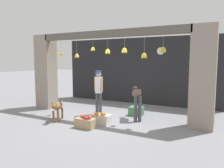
{
  "coord_description": "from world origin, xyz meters",
  "views": [
    {
      "loc": [
        3.67,
        -6.55,
        2.02
      ],
      "look_at": [
        0.0,
        0.44,
        1.15
      ],
      "focal_mm": 35.0,
      "sensor_mm": 36.0,
      "label": 1
    }
  ],
  "objects_px": {
    "shopkeeper": "(99,89)",
    "water_bottle": "(83,119)",
    "fruit_crate_apples": "(85,122)",
    "fruit_crate_oranges": "(102,119)",
    "worker_stooping": "(137,99)",
    "wall_clock": "(161,51)",
    "produce_box_green": "(136,111)",
    "dog": "(57,107)"
  },
  "relations": [
    {
      "from": "dog",
      "to": "shopkeeper",
      "type": "distance_m",
      "value": 1.65
    },
    {
      "from": "fruit_crate_apples",
      "to": "water_bottle",
      "type": "distance_m",
      "value": 0.5
    },
    {
      "from": "shopkeeper",
      "to": "worker_stooping",
      "type": "distance_m",
      "value": 1.54
    },
    {
      "from": "shopkeeper",
      "to": "wall_clock",
      "type": "height_order",
      "value": "wall_clock"
    },
    {
      "from": "worker_stooping",
      "to": "fruit_crate_apples",
      "type": "bearing_deg",
      "value": -153.39
    },
    {
      "from": "dog",
      "to": "produce_box_green",
      "type": "xyz_separation_m",
      "value": [
        2.08,
        1.88,
        -0.3
      ]
    },
    {
      "from": "shopkeeper",
      "to": "fruit_crate_oranges",
      "type": "xyz_separation_m",
      "value": [
        0.72,
        -1.0,
        -0.8
      ]
    },
    {
      "from": "water_bottle",
      "to": "wall_clock",
      "type": "bearing_deg",
      "value": 69.48
    },
    {
      "from": "water_bottle",
      "to": "worker_stooping",
      "type": "bearing_deg",
      "value": 40.79
    },
    {
      "from": "fruit_crate_apples",
      "to": "wall_clock",
      "type": "relative_size",
      "value": 1.77
    },
    {
      "from": "fruit_crate_apples",
      "to": "shopkeeper",
      "type": "bearing_deg",
      "value": 107.4
    },
    {
      "from": "produce_box_green",
      "to": "wall_clock",
      "type": "xyz_separation_m",
      "value": [
        0.29,
        2.07,
        2.25
      ]
    },
    {
      "from": "wall_clock",
      "to": "dog",
      "type": "bearing_deg",
      "value": -120.96
    },
    {
      "from": "worker_stooping",
      "to": "water_bottle",
      "type": "bearing_deg",
      "value": -169.0
    },
    {
      "from": "worker_stooping",
      "to": "water_bottle",
      "type": "height_order",
      "value": "worker_stooping"
    },
    {
      "from": "produce_box_green",
      "to": "wall_clock",
      "type": "distance_m",
      "value": 3.07
    },
    {
      "from": "dog",
      "to": "worker_stooping",
      "type": "distance_m",
      "value": 2.67
    },
    {
      "from": "shopkeeper",
      "to": "fruit_crate_apples",
      "type": "bearing_deg",
      "value": 104.98
    },
    {
      "from": "shopkeeper",
      "to": "fruit_crate_oranges",
      "type": "relative_size",
      "value": 3.09
    },
    {
      "from": "fruit_crate_oranges",
      "to": "produce_box_green",
      "type": "bearing_deg",
      "value": 69.19
    },
    {
      "from": "wall_clock",
      "to": "fruit_crate_apples",
      "type": "bearing_deg",
      "value": -104.57
    },
    {
      "from": "worker_stooping",
      "to": "fruit_crate_oranges",
      "type": "height_order",
      "value": "worker_stooping"
    },
    {
      "from": "wall_clock",
      "to": "fruit_crate_oranges",
      "type": "bearing_deg",
      "value": -103.53
    },
    {
      "from": "fruit_crate_apples",
      "to": "produce_box_green",
      "type": "bearing_deg",
      "value": 69.23
    },
    {
      "from": "fruit_crate_apples",
      "to": "fruit_crate_oranges",
      "type": "bearing_deg",
      "value": 69.36
    },
    {
      "from": "produce_box_green",
      "to": "water_bottle",
      "type": "height_order",
      "value": "produce_box_green"
    },
    {
      "from": "produce_box_green",
      "to": "water_bottle",
      "type": "relative_size",
      "value": 1.67
    },
    {
      "from": "dog",
      "to": "produce_box_green",
      "type": "relative_size",
      "value": 1.92
    },
    {
      "from": "shopkeeper",
      "to": "water_bottle",
      "type": "distance_m",
      "value": 1.48
    },
    {
      "from": "shopkeeper",
      "to": "fruit_crate_oranges",
      "type": "height_order",
      "value": "shopkeeper"
    },
    {
      "from": "water_bottle",
      "to": "wall_clock",
      "type": "relative_size",
      "value": 0.83
    },
    {
      "from": "shopkeeper",
      "to": "water_bottle",
      "type": "relative_size",
      "value": 5.84
    },
    {
      "from": "fruit_crate_apples",
      "to": "water_bottle",
      "type": "relative_size",
      "value": 2.12
    },
    {
      "from": "fruit_crate_oranges",
      "to": "worker_stooping",
      "type": "bearing_deg",
      "value": 49.93
    },
    {
      "from": "produce_box_green",
      "to": "wall_clock",
      "type": "height_order",
      "value": "wall_clock"
    },
    {
      "from": "dog",
      "to": "wall_clock",
      "type": "distance_m",
      "value": 5.0
    },
    {
      "from": "fruit_crate_oranges",
      "to": "fruit_crate_apples",
      "type": "relative_size",
      "value": 0.89
    },
    {
      "from": "shopkeeper",
      "to": "worker_stooping",
      "type": "bearing_deg",
      "value": 176.13
    },
    {
      "from": "shopkeeper",
      "to": "fruit_crate_oranges",
      "type": "bearing_deg",
      "value": 123.4
    },
    {
      "from": "worker_stooping",
      "to": "fruit_crate_apples",
      "type": "relative_size",
      "value": 1.84
    },
    {
      "from": "worker_stooping",
      "to": "fruit_crate_apples",
      "type": "height_order",
      "value": "worker_stooping"
    },
    {
      "from": "fruit_crate_oranges",
      "to": "wall_clock",
      "type": "distance_m",
      "value": 4.32
    }
  ]
}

